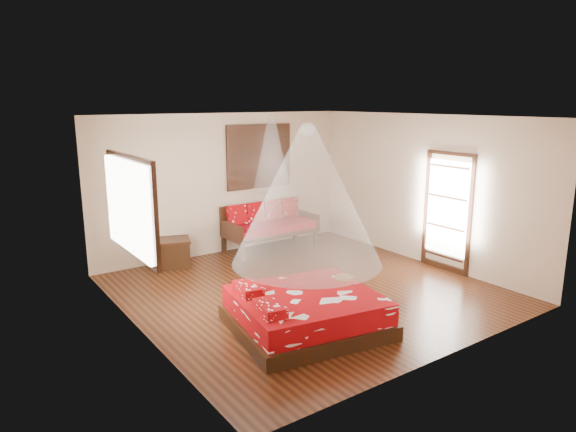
# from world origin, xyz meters

# --- Properties ---
(room) EXTENTS (5.54, 5.54, 2.84)m
(room) POSITION_xyz_m (0.00, 0.00, 1.40)
(room) COLOR black
(room) RESTS_ON ground
(bed) EXTENTS (2.19, 2.04, 0.63)m
(bed) POSITION_xyz_m (-0.90, -1.16, 0.25)
(bed) COLOR black
(bed) RESTS_ON floor
(daybed) EXTENTS (1.93, 0.86, 0.97)m
(daybed) POSITION_xyz_m (0.81, 2.39, 0.52)
(daybed) COLOR black
(daybed) RESTS_ON floor
(storage_chest) EXTENTS (0.89, 0.76, 0.52)m
(storage_chest) POSITION_xyz_m (-1.35, 2.45, 0.26)
(storage_chest) COLOR black
(storage_chest) RESTS_ON floor
(shutter_panel) EXTENTS (1.52, 0.06, 1.32)m
(shutter_panel) POSITION_xyz_m (0.81, 2.72, 1.90)
(shutter_panel) COLOR black
(shutter_panel) RESTS_ON wall_back
(window_left) EXTENTS (0.10, 1.74, 1.34)m
(window_left) POSITION_xyz_m (-2.71, 0.20, 1.70)
(window_left) COLOR black
(window_left) RESTS_ON wall_left
(glazed_door) EXTENTS (0.08, 1.02, 2.16)m
(glazed_door) POSITION_xyz_m (2.72, -0.60, 1.07)
(glazed_door) COLOR black
(glazed_door) RESTS_ON floor
(wine_tray) EXTENTS (0.28, 0.28, 0.22)m
(wine_tray) POSITION_xyz_m (-0.05, -0.97, 0.56)
(wine_tray) COLOR brown
(wine_tray) RESTS_ON bed
(mosquito_net_main) EXTENTS (1.98, 1.98, 1.80)m
(mosquito_net_main) POSITION_xyz_m (-0.88, -1.16, 1.85)
(mosquito_net_main) COLOR white
(mosquito_net_main) RESTS_ON ceiling
(mosquito_net_daybed) EXTENTS (0.77, 0.77, 1.50)m
(mosquito_net_daybed) POSITION_xyz_m (0.81, 2.25, 2.00)
(mosquito_net_daybed) COLOR white
(mosquito_net_daybed) RESTS_ON ceiling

